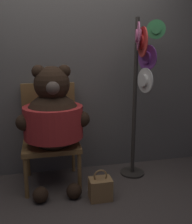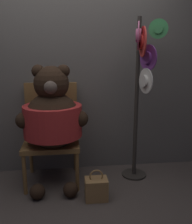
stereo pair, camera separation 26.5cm
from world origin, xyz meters
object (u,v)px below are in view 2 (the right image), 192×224
Objects in this scene: teddy_bear at (53,117)px; hat_display_rack at (141,82)px; handbag_on_ground at (96,189)px; chair at (52,130)px.

hat_display_rack is at bearing 0.62° from teddy_bear.
handbag_on_ground is (-0.51, -0.34, -0.99)m from hat_display_rack.
teddy_bear is at bearing -179.38° from hat_display_rack.
teddy_bear reaches higher than handbag_on_ground.
hat_display_rack is 5.65× the size of handbag_on_ground.
handbag_on_ground is (0.41, -0.33, -0.65)m from teddy_bear.
hat_display_rack reaches higher than handbag_on_ground.
chair is 0.81m from handbag_on_ground.
teddy_bear is 0.73× the size of hat_display_rack.
chair is 3.45× the size of handbag_on_ground.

